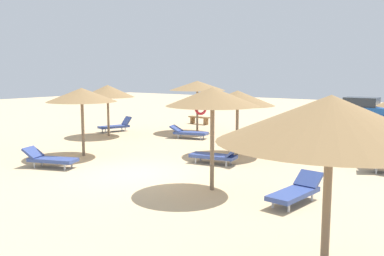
{
  "coord_description": "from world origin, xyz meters",
  "views": [
    {
      "loc": [
        9.31,
        -9.73,
        3.31
      ],
      "look_at": [
        0.0,
        3.0,
        1.2
      ],
      "focal_mm": 39.0,
      "sensor_mm": 36.0,
      "label": 1
    }
  ],
  "objects_px": {
    "bench_1": "(310,124)",
    "parked_car": "(364,111)",
    "parasol_4": "(82,95)",
    "parasol_5": "(108,91)",
    "lounger_3": "(188,132)",
    "lounger_5": "(116,126)",
    "bench_2": "(297,125)",
    "parasol_1": "(331,119)",
    "lounger_2": "(217,155)",
    "parasol_3": "(197,86)",
    "parasol_6": "(212,97)",
    "lounger_6": "(296,191)",
    "bench_0": "(199,119)",
    "parasol_2": "(237,98)",
    "lounger_4": "(49,159)"
  },
  "relations": [
    {
      "from": "lounger_2",
      "to": "bench_1",
      "type": "relative_size",
      "value": 1.27
    },
    {
      "from": "parasol_1",
      "to": "parasol_4",
      "type": "relative_size",
      "value": 1.14
    },
    {
      "from": "parasol_1",
      "to": "parasol_6",
      "type": "height_order",
      "value": "parasol_1"
    },
    {
      "from": "parasol_1",
      "to": "lounger_4",
      "type": "bearing_deg",
      "value": 164.51
    },
    {
      "from": "parasol_4",
      "to": "parasol_5",
      "type": "distance_m",
      "value": 5.33
    },
    {
      "from": "parasol_2",
      "to": "lounger_6",
      "type": "xyz_separation_m",
      "value": [
        4.39,
        -4.57,
        -1.98
      ]
    },
    {
      "from": "parasol_2",
      "to": "parasol_5",
      "type": "relative_size",
      "value": 1.06
    },
    {
      "from": "parasol_1",
      "to": "bench_2",
      "type": "distance_m",
      "value": 18.26
    },
    {
      "from": "lounger_4",
      "to": "lounger_6",
      "type": "xyz_separation_m",
      "value": [
        8.54,
        1.27,
        0.0
      ]
    },
    {
      "from": "parasol_5",
      "to": "lounger_2",
      "type": "bearing_deg",
      "value": -16.08
    },
    {
      "from": "parasol_2",
      "to": "lounger_2",
      "type": "relative_size",
      "value": 1.51
    },
    {
      "from": "parasol_4",
      "to": "lounger_5",
      "type": "relative_size",
      "value": 1.41
    },
    {
      "from": "bench_0",
      "to": "parasol_3",
      "type": "bearing_deg",
      "value": -56.47
    },
    {
      "from": "parasol_6",
      "to": "lounger_3",
      "type": "relative_size",
      "value": 1.44
    },
    {
      "from": "bench_0",
      "to": "lounger_3",
      "type": "bearing_deg",
      "value": -60.21
    },
    {
      "from": "lounger_2",
      "to": "bench_2",
      "type": "distance_m",
      "value": 9.79
    },
    {
      "from": "parasol_6",
      "to": "lounger_3",
      "type": "distance_m",
      "value": 9.61
    },
    {
      "from": "lounger_3",
      "to": "bench_1",
      "type": "distance_m",
      "value": 7.64
    },
    {
      "from": "parasol_5",
      "to": "parked_car",
      "type": "distance_m",
      "value": 16.3
    },
    {
      "from": "parasol_2",
      "to": "lounger_5",
      "type": "bearing_deg",
      "value": 168.5
    },
    {
      "from": "parasol_1",
      "to": "bench_0",
      "type": "relative_size",
      "value": 2.05
    },
    {
      "from": "parasol_4",
      "to": "bench_1",
      "type": "height_order",
      "value": "parasol_4"
    },
    {
      "from": "bench_0",
      "to": "lounger_5",
      "type": "bearing_deg",
      "value": -108.62
    },
    {
      "from": "lounger_6",
      "to": "parasol_1",
      "type": "bearing_deg",
      "value": -63.16
    },
    {
      "from": "parasol_2",
      "to": "lounger_3",
      "type": "height_order",
      "value": "parasol_2"
    },
    {
      "from": "lounger_6",
      "to": "bench_0",
      "type": "height_order",
      "value": "lounger_6"
    },
    {
      "from": "parasol_1",
      "to": "lounger_4",
      "type": "relative_size",
      "value": 1.56
    },
    {
      "from": "parasol_4",
      "to": "bench_2",
      "type": "bearing_deg",
      "value": 70.24
    },
    {
      "from": "lounger_5",
      "to": "lounger_6",
      "type": "height_order",
      "value": "lounger_5"
    },
    {
      "from": "bench_2",
      "to": "parked_car",
      "type": "xyz_separation_m",
      "value": [
        2.14,
        5.8,
        0.48
      ]
    },
    {
      "from": "lounger_3",
      "to": "parasol_3",
      "type": "bearing_deg",
      "value": 114.1
    },
    {
      "from": "parasol_6",
      "to": "lounger_5",
      "type": "bearing_deg",
      "value": 148.59
    },
    {
      "from": "lounger_4",
      "to": "parked_car",
      "type": "distance_m",
      "value": 20.27
    },
    {
      "from": "lounger_6",
      "to": "bench_0",
      "type": "bearing_deg",
      "value": 133.83
    },
    {
      "from": "parasol_1",
      "to": "parasol_5",
      "type": "bearing_deg",
      "value": 147.49
    },
    {
      "from": "parasol_3",
      "to": "parasol_6",
      "type": "relative_size",
      "value": 1.07
    },
    {
      "from": "parasol_4",
      "to": "lounger_6",
      "type": "xyz_separation_m",
      "value": [
        9.22,
        -0.78,
        -2.11
      ]
    },
    {
      "from": "bench_0",
      "to": "parked_car",
      "type": "height_order",
      "value": "parked_car"
    },
    {
      "from": "parasol_2",
      "to": "parasol_3",
      "type": "distance_m",
      "value": 6.68
    },
    {
      "from": "parasol_4",
      "to": "bench_1",
      "type": "relative_size",
      "value": 1.78
    },
    {
      "from": "lounger_5",
      "to": "lounger_6",
      "type": "xyz_separation_m",
      "value": [
        13.26,
        -6.38,
        -0.01
      ]
    },
    {
      "from": "parasol_1",
      "to": "bench_2",
      "type": "height_order",
      "value": "parasol_1"
    },
    {
      "from": "bench_2",
      "to": "parasol_1",
      "type": "bearing_deg",
      "value": -66.62
    },
    {
      "from": "parked_car",
      "to": "lounger_6",
      "type": "bearing_deg",
      "value": -80.94
    },
    {
      "from": "lounger_3",
      "to": "lounger_5",
      "type": "distance_m",
      "value": 4.78
    },
    {
      "from": "bench_0",
      "to": "bench_2",
      "type": "height_order",
      "value": "same"
    },
    {
      "from": "parasol_4",
      "to": "bench_2",
      "type": "height_order",
      "value": "parasol_4"
    },
    {
      "from": "bench_1",
      "to": "parked_car",
      "type": "relative_size",
      "value": 0.38
    },
    {
      "from": "parasol_3",
      "to": "lounger_3",
      "type": "xyz_separation_m",
      "value": [
        0.95,
        -2.12,
        -2.25
      ]
    },
    {
      "from": "parasol_2",
      "to": "lounger_2",
      "type": "xyz_separation_m",
      "value": [
        0.28,
        -1.93,
        -1.97
      ]
    }
  ]
}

